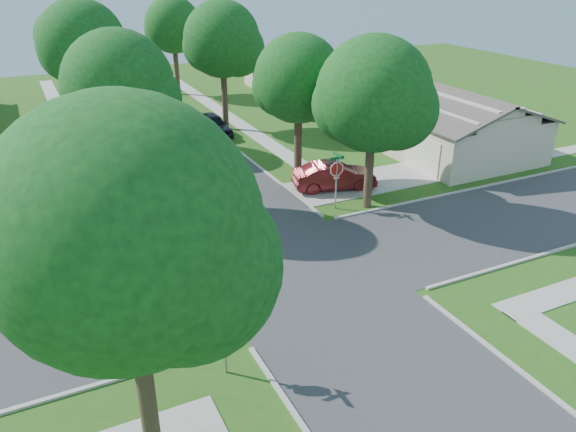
{
  "coord_description": "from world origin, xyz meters",
  "views": [
    {
      "loc": [
        -8.99,
        -18.01,
        11.83
      ],
      "look_at": [
        0.6,
        1.81,
        1.6
      ],
      "focal_mm": 35.0,
      "sensor_mm": 36.0,
      "label": 1
    }
  ],
  "objects_px": {
    "tree_e_near": "(299,83)",
    "tree_e_far": "(174,28)",
    "car_driveway": "(334,176)",
    "car_curb_west": "(107,86)",
    "car_curb_east": "(211,125)",
    "tree_ne_corner": "(375,99)",
    "tree_w_far": "(64,39)",
    "house_ne_near": "(434,124)",
    "tree_w_near": "(120,91)",
    "tree_sw_corner": "(129,243)",
    "tree_e_mid": "(223,43)",
    "stop_sign_sw": "(223,318)",
    "tree_w_mid": "(84,48)",
    "stop_sign_ne": "(337,171)",
    "house_ne_far": "(310,77)"
  },
  "relations": [
    {
      "from": "car_driveway",
      "to": "car_curb_west",
      "type": "xyz_separation_m",
      "value": [
        -7.2,
        30.47,
        -0.13
      ]
    },
    {
      "from": "stop_sign_sw",
      "to": "car_curb_east",
      "type": "height_order",
      "value": "stop_sign_sw"
    },
    {
      "from": "tree_e_near",
      "to": "tree_e_far",
      "type": "distance_m",
      "value": 25.0
    },
    {
      "from": "tree_w_mid",
      "to": "tree_e_near",
      "type": "bearing_deg",
      "value": -51.95
    },
    {
      "from": "tree_e_mid",
      "to": "tree_sw_corner",
      "type": "bearing_deg",
      "value": -113.53
    },
    {
      "from": "stop_sign_sw",
      "to": "house_ne_far",
      "type": "bearing_deg",
      "value": 58.45
    },
    {
      "from": "tree_e_far",
      "to": "tree_sw_corner",
      "type": "height_order",
      "value": "tree_sw_corner"
    },
    {
      "from": "tree_ne_corner",
      "to": "car_curb_west",
      "type": "xyz_separation_m",
      "value": [
        -7.56,
        33.35,
        -4.96
      ]
    },
    {
      "from": "tree_e_mid",
      "to": "car_curb_east",
      "type": "distance_m",
      "value": 5.79
    },
    {
      "from": "tree_e_near",
      "to": "tree_w_mid",
      "type": "height_order",
      "value": "tree_w_mid"
    },
    {
      "from": "stop_sign_ne",
      "to": "tree_w_near",
      "type": "xyz_separation_m",
      "value": [
        -9.34,
        4.31,
        4.08
      ]
    },
    {
      "from": "tree_e_mid",
      "to": "tree_ne_corner",
      "type": "height_order",
      "value": "tree_e_mid"
    },
    {
      "from": "tree_e_mid",
      "to": "house_ne_far",
      "type": "distance_m",
      "value": 14.58
    },
    {
      "from": "tree_w_near",
      "to": "car_driveway",
      "type": "relative_size",
      "value": 1.96
    },
    {
      "from": "stop_sign_ne",
      "to": "tree_e_mid",
      "type": "distance_m",
      "value": 16.84
    },
    {
      "from": "stop_sign_sw",
      "to": "tree_w_far",
      "type": "distance_m",
      "value": 38.86
    },
    {
      "from": "tree_ne_corner",
      "to": "tree_e_far",
      "type": "bearing_deg",
      "value": 93.09
    },
    {
      "from": "tree_w_far",
      "to": "house_ne_near",
      "type": "height_order",
      "value": "tree_w_far"
    },
    {
      "from": "tree_w_near",
      "to": "car_curb_east",
      "type": "height_order",
      "value": "tree_w_near"
    },
    {
      "from": "tree_w_mid",
      "to": "tree_ne_corner",
      "type": "relative_size",
      "value": 1.1
    },
    {
      "from": "tree_e_far",
      "to": "car_curb_west",
      "type": "height_order",
      "value": "tree_e_far"
    },
    {
      "from": "tree_e_mid",
      "to": "stop_sign_sw",
      "type": "bearing_deg",
      "value": -110.2
    },
    {
      "from": "tree_e_far",
      "to": "tree_w_far",
      "type": "relative_size",
      "value": 1.09
    },
    {
      "from": "stop_sign_ne",
      "to": "car_curb_west",
      "type": "bearing_deg",
      "value": 100.18
    },
    {
      "from": "stop_sign_sw",
      "to": "house_ne_near",
      "type": "distance_m",
      "value": 25.98
    },
    {
      "from": "tree_w_near",
      "to": "house_ne_near",
      "type": "relative_size",
      "value": 0.66
    },
    {
      "from": "stop_sign_sw",
      "to": "tree_ne_corner",
      "type": "xyz_separation_m",
      "value": [
        11.06,
        8.91,
        3.56
      ]
    },
    {
      "from": "tree_e_mid",
      "to": "car_curb_east",
      "type": "height_order",
      "value": "tree_e_mid"
    },
    {
      "from": "tree_sw_corner",
      "to": "car_driveway",
      "type": "xyz_separation_m",
      "value": [
        13.44,
        14.08,
        -5.51
      ]
    },
    {
      "from": "tree_w_near",
      "to": "car_curb_west",
      "type": "bearing_deg",
      "value": 83.12
    },
    {
      "from": "tree_w_near",
      "to": "car_curb_west",
      "type": "height_order",
      "value": "tree_w_near"
    },
    {
      "from": "tree_w_mid",
      "to": "tree_e_far",
      "type": "bearing_deg",
      "value": 54.15
    },
    {
      "from": "tree_e_near",
      "to": "car_driveway",
      "type": "bearing_deg",
      "value": -56.98
    },
    {
      "from": "house_ne_near",
      "to": "car_curb_west",
      "type": "distance_m",
      "value": 31.65
    },
    {
      "from": "tree_w_near",
      "to": "tree_sw_corner",
      "type": "distance_m",
      "value": 16.24
    },
    {
      "from": "tree_w_far",
      "to": "tree_sw_corner",
      "type": "height_order",
      "value": "tree_sw_corner"
    },
    {
      "from": "house_ne_near",
      "to": "tree_e_far",
      "type": "bearing_deg",
      "value": 116.03
    },
    {
      "from": "tree_e_far",
      "to": "tree_w_near",
      "type": "bearing_deg",
      "value": -110.6
    },
    {
      "from": "tree_w_far",
      "to": "house_ne_near",
      "type": "distance_m",
      "value": 31.17
    },
    {
      "from": "tree_w_near",
      "to": "house_ne_near",
      "type": "bearing_deg",
      "value": 5.51
    },
    {
      "from": "tree_w_far",
      "to": "car_curb_west",
      "type": "distance_m",
      "value": 6.95
    },
    {
      "from": "tree_e_far",
      "to": "car_driveway",
      "type": "bearing_deg",
      "value": -87.35
    },
    {
      "from": "tree_e_near",
      "to": "tree_ne_corner",
      "type": "height_order",
      "value": "tree_ne_corner"
    },
    {
      "from": "tree_e_mid",
      "to": "house_ne_near",
      "type": "height_order",
      "value": "tree_e_mid"
    },
    {
      "from": "tree_w_mid",
      "to": "car_driveway",
      "type": "relative_size",
      "value": 2.09
    },
    {
      "from": "tree_e_near",
      "to": "car_driveway",
      "type": "xyz_separation_m",
      "value": [
        1.25,
        -1.92,
        -4.89
      ]
    },
    {
      "from": "house_ne_far",
      "to": "stop_sign_sw",
      "type": "bearing_deg",
      "value": -121.55
    },
    {
      "from": "tree_ne_corner",
      "to": "car_driveway",
      "type": "xyz_separation_m",
      "value": [
        -0.36,
        2.88,
        -4.84
      ]
    },
    {
      "from": "car_curb_east",
      "to": "car_curb_west",
      "type": "bearing_deg",
      "value": 100.68
    },
    {
      "from": "tree_ne_corner",
      "to": "tree_w_far",
      "type": "bearing_deg",
      "value": 110.28
    }
  ]
}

